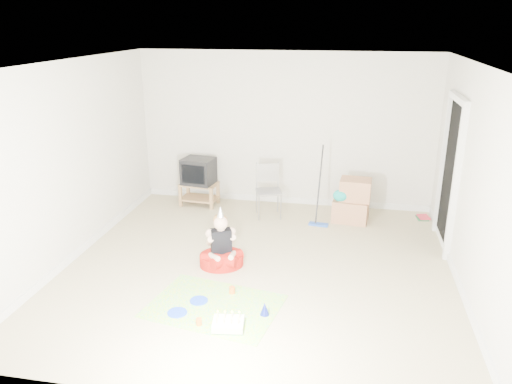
% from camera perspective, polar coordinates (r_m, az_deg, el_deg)
% --- Properties ---
extents(ground, '(5.00, 5.00, 0.00)m').
position_cam_1_polar(ground, '(6.61, 0.21, -8.57)').
color(ground, tan).
rests_on(ground, ground).
extents(doorway_recess, '(0.02, 0.90, 2.05)m').
position_cam_1_polar(doorway_recess, '(7.39, 21.31, 1.70)').
color(doorway_recess, black).
rests_on(doorway_recess, ground).
extents(tv_stand, '(0.66, 0.44, 0.39)m').
position_cam_1_polar(tv_stand, '(8.72, -6.49, 0.03)').
color(tv_stand, olive).
rests_on(tv_stand, ground).
extents(crt_tv, '(0.57, 0.50, 0.44)m').
position_cam_1_polar(crt_tv, '(8.60, -6.59, 2.39)').
color(crt_tv, black).
rests_on(crt_tv, tv_stand).
extents(folding_chair, '(0.49, 0.47, 0.88)m').
position_cam_1_polar(folding_chair, '(8.09, 1.46, 0.05)').
color(folding_chair, gray).
rests_on(folding_chair, ground).
extents(cardboard_boxes, '(0.60, 0.48, 0.70)m').
position_cam_1_polar(cardboard_boxes, '(8.08, 10.91, -1.04)').
color(cardboard_boxes, '#AD7753').
rests_on(cardboard_boxes, ground).
extents(floor_mop, '(0.31, 0.41, 1.22)m').
position_cam_1_polar(floor_mop, '(7.84, 7.23, -2.04)').
color(floor_mop, blue).
rests_on(floor_mop, ground).
extents(book_pile, '(0.21, 0.24, 0.05)m').
position_cam_1_polar(book_pile, '(8.56, 18.57, -2.77)').
color(book_pile, '#236B3D').
rests_on(book_pile, ground).
extents(seated_woman, '(0.76, 0.76, 0.83)m').
position_cam_1_polar(seated_woman, '(6.60, -3.97, -6.92)').
color(seated_woman, '#A9170F').
rests_on(seated_woman, ground).
extents(party_mat, '(1.60, 1.29, 0.01)m').
position_cam_1_polar(party_mat, '(5.81, -4.81, -12.85)').
color(party_mat, '#F3339E').
rests_on(party_mat, ground).
extents(birthday_cake, '(0.36, 0.30, 0.15)m').
position_cam_1_polar(birthday_cake, '(5.42, -3.20, -14.90)').
color(birthday_cake, white).
rests_on(birthday_cake, party_mat).
extents(blue_plate_near, '(0.27, 0.27, 0.01)m').
position_cam_1_polar(blue_plate_near, '(5.91, -6.55, -12.23)').
color(blue_plate_near, blue).
rests_on(blue_plate_near, party_mat).
extents(blue_plate_far, '(0.25, 0.25, 0.01)m').
position_cam_1_polar(blue_plate_far, '(5.73, -8.99, -13.45)').
color(blue_plate_far, blue).
rests_on(blue_plate_far, party_mat).
extents(orange_cup_near, '(0.10, 0.10, 0.08)m').
position_cam_1_polar(orange_cup_near, '(6.01, -2.75, -11.12)').
color(orange_cup_near, orange).
rests_on(orange_cup_near, party_mat).
extents(orange_cup_far, '(0.08, 0.08, 0.07)m').
position_cam_1_polar(orange_cup_far, '(5.49, -6.54, -14.52)').
color(orange_cup_far, orange).
rests_on(orange_cup_far, party_mat).
extents(blue_party_hat, '(0.11, 0.11, 0.15)m').
position_cam_1_polar(blue_party_hat, '(5.60, 0.99, -13.18)').
color(blue_party_hat, '#1825AB').
rests_on(blue_party_hat, party_mat).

